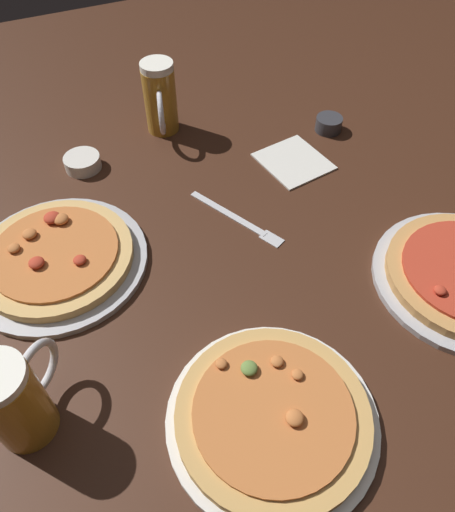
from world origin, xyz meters
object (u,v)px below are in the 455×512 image
(pizza_plate_far, at_px, (56,257))
(ramekin_sauce, at_px, (83,162))
(ramekin_butter, at_px, (329,124))
(fork_left, at_px, (237,218))
(beer_mug_dark, at_px, (15,399))
(pizza_plate_near, at_px, (272,417))
(napkin_folded, at_px, (294,161))
(beer_mug_amber, at_px, (160,99))

(pizza_plate_far, relative_size, ramekin_sauce, 4.17)
(ramekin_butter, relative_size, fork_left, 0.29)
(beer_mug_dark, xyz_separation_m, ramekin_sauce, (0.21, 0.54, -0.06))
(ramekin_sauce, height_order, fork_left, ramekin_sauce)
(pizza_plate_far, bearing_deg, pizza_plate_near, -62.87)
(napkin_folded, bearing_deg, fork_left, -149.77)
(pizza_plate_near, bearing_deg, ramekin_sauce, 99.19)
(napkin_folded, bearing_deg, ramekin_butter, 28.17)
(beer_mug_dark, distance_m, ramekin_sauce, 0.58)
(pizza_plate_far, distance_m, ramekin_butter, 0.69)
(pizza_plate_near, distance_m, pizza_plate_far, 0.48)
(pizza_plate_far, xyz_separation_m, fork_left, (0.35, -0.03, -0.01))
(beer_mug_dark, bearing_deg, pizza_plate_near, -24.27)
(beer_mug_amber, relative_size, ramekin_sauce, 2.12)
(beer_mug_dark, height_order, napkin_folded, beer_mug_dark)
(pizza_plate_far, height_order, ramekin_butter, pizza_plate_far)
(ramekin_butter, bearing_deg, pizza_plate_near, -128.36)
(pizza_plate_near, distance_m, ramekin_sauce, 0.69)
(pizza_plate_near, bearing_deg, beer_mug_amber, 82.41)
(ramekin_sauce, bearing_deg, pizza_plate_near, -80.81)
(ramekin_sauce, bearing_deg, fork_left, -50.07)
(pizza_plate_far, xyz_separation_m, napkin_folded, (0.54, 0.08, -0.01))
(ramekin_sauce, bearing_deg, beer_mug_amber, 16.35)
(ramekin_butter, height_order, napkin_folded, ramekin_butter)
(pizza_plate_near, bearing_deg, ramekin_butter, 51.64)
(beer_mug_dark, bearing_deg, beer_mug_amber, 55.30)
(beer_mug_amber, distance_m, fork_left, 0.36)
(pizza_plate_near, distance_m, ramekin_butter, 0.73)
(pizza_plate_far, bearing_deg, fork_left, -5.50)
(pizza_plate_far, bearing_deg, beer_mug_amber, 44.75)
(beer_mug_dark, height_order, fork_left, beer_mug_dark)
(beer_mug_dark, relative_size, beer_mug_amber, 0.93)
(pizza_plate_far, height_order, beer_mug_amber, beer_mug_amber)
(ramekin_sauce, xyz_separation_m, ramekin_butter, (0.57, -0.10, 0.00))
(beer_mug_dark, bearing_deg, napkin_folded, 29.61)
(ramekin_butter, bearing_deg, ramekin_sauce, 169.71)
(ramekin_butter, bearing_deg, pizza_plate_far, -167.44)
(pizza_plate_near, distance_m, beer_mug_dark, 0.35)
(pizza_plate_near, relative_size, ramekin_sauce, 3.90)
(fork_left, bearing_deg, ramekin_butter, 29.39)
(ramekin_butter, relative_size, napkin_folded, 0.43)
(fork_left, bearing_deg, pizza_plate_far, 174.50)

